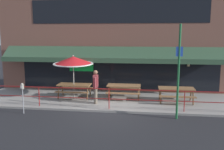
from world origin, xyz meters
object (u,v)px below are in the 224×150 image
object	(u,v)px
picnic_table_right	(176,91)
pedestrian_walking	(96,85)
patio_umbrella_left	(73,60)
picnic_table_centre	(124,88)
picnic_table_left	(74,87)
parking_meter_near	(22,89)
street_sign_pole	(178,71)

from	to	relation	value
picnic_table_right	pedestrian_walking	xyz separation A→B (m)	(-4.05, -0.73, 0.35)
patio_umbrella_left	pedestrian_walking	distance (m)	2.00
picnic_table_right	pedestrian_walking	distance (m)	4.13
picnic_table_centre	picnic_table_right	size ratio (longest dim) A/B	1.00
picnic_table_left	picnic_table_right	bearing A→B (deg)	-2.57
picnic_table_centre	patio_umbrella_left	distance (m)	3.10
picnic_table_right	pedestrian_walking	size ratio (longest dim) A/B	1.05
picnic_table_left	parking_meter_near	bearing A→B (deg)	-121.03
picnic_table_left	picnic_table_centre	size ratio (longest dim) A/B	1.00
street_sign_pole	picnic_table_right	bearing A→B (deg)	84.14
picnic_table_centre	patio_umbrella_left	world-z (taller)	patio_umbrella_left
picnic_table_right	patio_umbrella_left	world-z (taller)	patio_umbrella_left
picnic_table_centre	street_sign_pole	bearing A→B (deg)	-46.86
patio_umbrella_left	parking_meter_near	world-z (taller)	patio_umbrella_left
pedestrian_walking	street_sign_pole	bearing A→B (deg)	-22.05
picnic_table_centre	picnic_table_right	world-z (taller)	same
pedestrian_walking	picnic_table_centre	bearing A→B (deg)	39.79
picnic_table_centre	parking_meter_near	size ratio (longest dim) A/B	1.27
patio_umbrella_left	street_sign_pole	xyz separation A→B (m)	(5.21, -2.44, -0.12)
picnic_table_centre	parking_meter_near	bearing A→B (deg)	-146.90
parking_meter_near	picnic_table_centre	bearing A→B (deg)	33.10
picnic_table_centre	parking_meter_near	xyz separation A→B (m)	(-4.35, -2.83, 0.44)
street_sign_pole	pedestrian_walking	bearing A→B (deg)	157.95
picnic_table_centre	picnic_table_left	bearing A→B (deg)	-177.23
picnic_table_centre	picnic_table_right	bearing A→B (deg)	-7.87
picnic_table_right	parking_meter_near	world-z (taller)	parking_meter_near
pedestrian_walking	parking_meter_near	xyz separation A→B (m)	(-3.02, -1.73, 0.09)
picnic_table_left	parking_meter_near	xyz separation A→B (m)	(-1.63, -2.70, 0.44)
picnic_table_left	picnic_table_centre	distance (m)	2.73
picnic_table_centre	street_sign_pole	distance (m)	3.88
picnic_table_right	parking_meter_near	bearing A→B (deg)	-160.83
parking_meter_near	street_sign_pole	world-z (taller)	street_sign_pole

